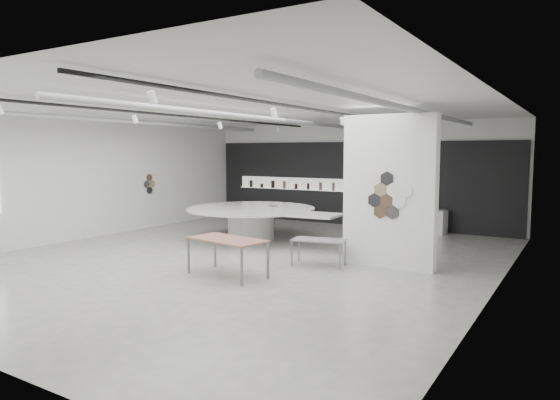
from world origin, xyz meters
The scene contains 7 objects.
room centered at (-0.09, 0.00, 2.07)m, with size 12.02×14.02×3.82m.
back_wall_display centered at (-0.08, 6.93, 1.54)m, with size 11.80×0.27×3.10m.
partition_column centered at (3.50, 1.00, 1.80)m, with size 2.20×0.38×3.60m.
display_island centered at (-1.34, 2.35, 0.66)m, with size 5.29×4.25×1.02m.
sample_table_wood centered at (0.77, -1.69, 0.77)m, with size 1.89×1.15×0.83m.
sample_table_stone centered at (2.03, 0.25, 0.59)m, with size 1.35×0.86×0.64m.
kitchen_counter centered at (2.82, 6.54, 0.41)m, with size 1.50×0.71×1.15m.
Camera 1 is at (7.43, -10.27, 2.73)m, focal length 32.00 mm.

